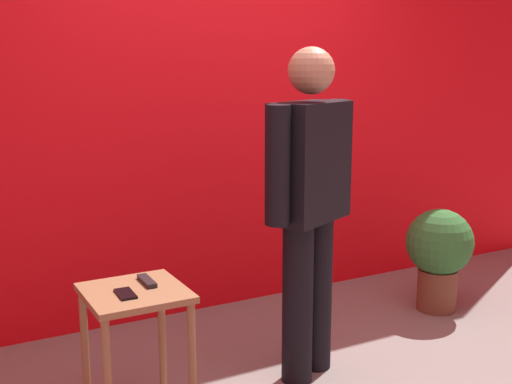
% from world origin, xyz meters
% --- Properties ---
extents(back_wall_red, '(6.36, 0.12, 3.28)m').
position_xyz_m(back_wall_red, '(0.00, 1.50, 1.64)').
color(back_wall_red, red).
rests_on(back_wall_red, ground_plane).
extents(standing_person, '(0.65, 0.40, 1.70)m').
position_xyz_m(standing_person, '(-0.01, 0.33, 0.95)').
color(standing_person, black).
rests_on(standing_person, ground_plane).
extents(side_table, '(0.44, 0.44, 0.64)m').
position_xyz_m(side_table, '(-0.94, 0.30, 0.51)').
color(side_table, olive).
rests_on(side_table, ground_plane).
extents(cell_phone, '(0.07, 0.15, 0.01)m').
position_xyz_m(cell_phone, '(-0.99, 0.26, 0.64)').
color(cell_phone, black).
rests_on(cell_phone, side_table).
extents(tv_remote, '(0.05, 0.17, 0.02)m').
position_xyz_m(tv_remote, '(-0.86, 0.36, 0.65)').
color(tv_remote, black).
rests_on(tv_remote, side_table).
extents(potted_plant, '(0.44, 0.44, 0.69)m').
position_xyz_m(potted_plant, '(1.26, 0.68, 0.41)').
color(potted_plant, brown).
rests_on(potted_plant, ground_plane).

